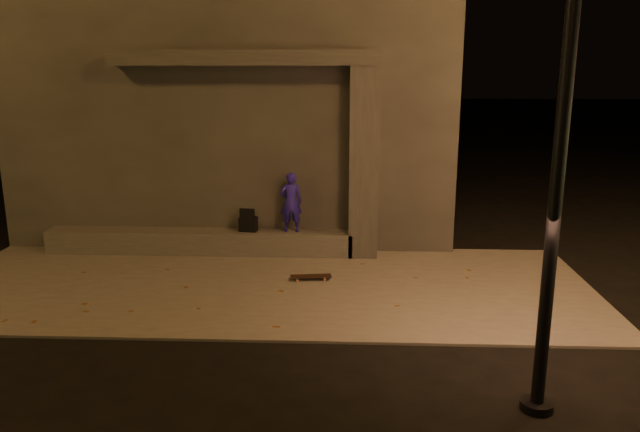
{
  "coord_description": "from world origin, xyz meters",
  "views": [
    {
      "loc": [
        1.38,
        -7.94,
        3.68
      ],
      "look_at": [
        0.95,
        2.0,
        1.24
      ],
      "focal_mm": 35.0,
      "sensor_mm": 36.0,
      "label": 1
    }
  ],
  "objects_px": {
    "backpack": "(248,223)",
    "street_lamp_0": "(572,19)",
    "column": "(364,163)",
    "skateboarder": "(291,202)",
    "skateboard": "(311,276)"
  },
  "relations": [
    {
      "from": "skateboarder",
      "to": "street_lamp_0",
      "type": "height_order",
      "value": "street_lamp_0"
    },
    {
      "from": "skateboarder",
      "to": "skateboard",
      "type": "bearing_deg",
      "value": 101.43
    },
    {
      "from": "column",
      "to": "backpack",
      "type": "height_order",
      "value": "column"
    },
    {
      "from": "backpack",
      "to": "street_lamp_0",
      "type": "height_order",
      "value": "street_lamp_0"
    },
    {
      "from": "column",
      "to": "skateboarder",
      "type": "height_order",
      "value": "column"
    },
    {
      "from": "column",
      "to": "skateboard",
      "type": "distance_m",
      "value": 2.48
    },
    {
      "from": "column",
      "to": "skateboarder",
      "type": "xyz_separation_m",
      "value": [
        -1.39,
        0.0,
        -0.76
      ]
    },
    {
      "from": "street_lamp_0",
      "to": "column",
      "type": "bearing_deg",
      "value": 107.99
    },
    {
      "from": "skateboarder",
      "to": "backpack",
      "type": "distance_m",
      "value": 0.94
    },
    {
      "from": "skateboard",
      "to": "street_lamp_0",
      "type": "bearing_deg",
      "value": -63.74
    },
    {
      "from": "skateboard",
      "to": "skateboarder",
      "type": "bearing_deg",
      "value": 99.27
    },
    {
      "from": "column",
      "to": "skateboarder",
      "type": "distance_m",
      "value": 1.59
    },
    {
      "from": "skateboarder",
      "to": "street_lamp_0",
      "type": "distance_m",
      "value": 7.01
    },
    {
      "from": "column",
      "to": "street_lamp_0",
      "type": "xyz_separation_m",
      "value": [
        1.78,
        -5.48,
        2.25
      ]
    },
    {
      "from": "skateboard",
      "to": "street_lamp_0",
      "type": "xyz_separation_m",
      "value": [
        2.7,
        -3.97,
        3.98
      ]
    }
  ]
}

